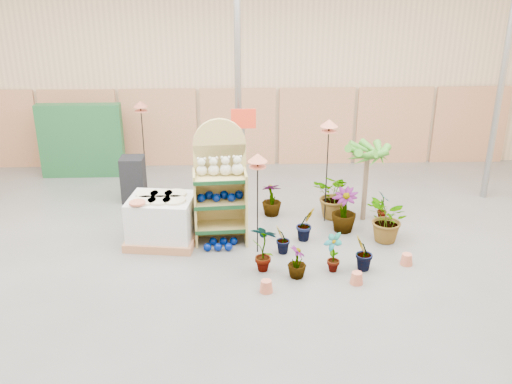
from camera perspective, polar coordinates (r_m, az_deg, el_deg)
room at (r=9.48m, az=-1.69°, el=5.45°), size 15.20×12.10×4.70m
display_shelf at (r=10.58m, az=-3.60°, el=0.59°), size 1.01×0.68×2.32m
teddy_bears at (r=10.33m, az=-3.50°, el=2.47°), size 0.86×0.23×0.37m
gazing_balls_shelf at (r=10.51m, az=-3.59°, el=-0.43°), size 0.85×0.29×0.16m
gazing_balls_floor at (r=10.60m, az=-3.55°, el=-5.22°), size 0.63×0.39×0.15m
pallet_stack at (r=10.77m, az=-9.39°, el=-2.78°), size 1.39×1.21×0.94m
charcoal_planters at (r=12.77m, az=-12.16°, el=1.27°), size 0.50×0.50×1.00m
trellis_stock at (r=14.46m, az=-17.07°, el=4.92°), size 2.00×0.30×1.80m
offer_sign at (r=11.65m, az=-1.25°, el=5.32°), size 0.50×0.08×2.20m
bird_table_front at (r=9.77m, az=0.16°, el=3.12°), size 0.34×0.34×1.89m
bird_table_right at (r=11.06m, az=7.31°, el=6.48°), size 0.34×0.34×2.14m
bird_table_back at (r=13.56m, az=-11.47°, el=8.35°), size 0.34×0.34×1.95m
palm at (r=11.42m, az=11.12°, el=4.00°), size 0.70×0.70×1.72m
potted_plant_0 at (r=9.67m, az=0.81°, el=-5.55°), size 0.56×0.48×0.89m
potted_plant_1 at (r=10.29m, az=2.65°, el=-4.77°), size 0.37×0.39×0.57m
potted_plant_3 at (r=11.20m, az=8.80°, el=-1.80°), size 0.67×0.67×0.88m
potted_plant_4 at (r=11.91m, az=12.57°, el=-1.27°), size 0.24×0.34×0.63m
potted_plant_5 at (r=10.80m, az=4.99°, el=-3.19°), size 0.46×0.43×0.66m
potted_plant_6 at (r=11.74m, az=8.00°, el=-0.36°), size 1.16×1.14×0.98m
potted_plant_7 at (r=9.58m, az=4.13°, el=-6.99°), size 0.32×0.32×0.56m
potted_plant_8 at (r=9.79m, az=7.72°, el=-5.99°), size 0.39×0.45×0.71m
potted_plant_9 at (r=9.89m, az=10.70°, el=-6.03°), size 0.45×0.47×0.66m
potted_plant_10 at (r=10.92m, az=13.11°, el=-2.69°), size 0.85×0.94×0.92m
potted_plant_11 at (r=11.80m, az=1.58°, el=-0.71°), size 0.43×0.43×0.72m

